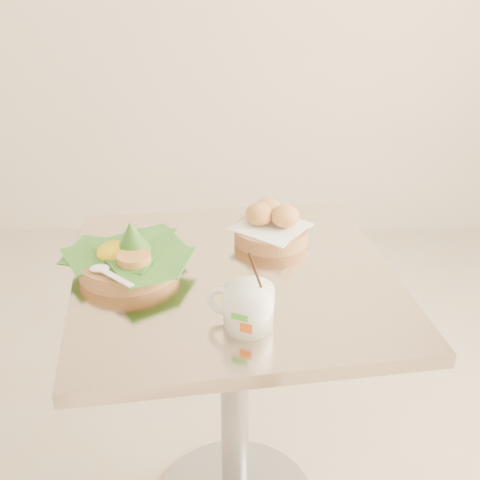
{
  "coord_description": "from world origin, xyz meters",
  "views": [
    {
      "loc": [
        0.21,
        -1.11,
        1.42
      ],
      "look_at": [
        0.21,
        0.07,
        0.82
      ],
      "focal_mm": 45.0,
      "sensor_mm": 36.0,
      "label": 1
    }
  ],
  "objects_px": {
    "cafe_table": "(234,353)",
    "coffee_mug": "(247,306)",
    "bread_basket": "(271,226)",
    "rice_basket": "(128,257)"
  },
  "relations": [
    {
      "from": "cafe_table",
      "to": "bread_basket",
      "type": "distance_m",
      "value": 0.32
    },
    {
      "from": "bread_basket",
      "to": "coffee_mug",
      "type": "height_order",
      "value": "coffee_mug"
    },
    {
      "from": "rice_basket",
      "to": "bread_basket",
      "type": "height_order",
      "value": "rice_basket"
    },
    {
      "from": "cafe_table",
      "to": "coffee_mug",
      "type": "distance_m",
      "value": 0.33
    },
    {
      "from": "cafe_table",
      "to": "coffee_mug",
      "type": "bearing_deg",
      "value": -82.3
    },
    {
      "from": "coffee_mug",
      "to": "bread_basket",
      "type": "bearing_deg",
      "value": 80.43
    },
    {
      "from": "cafe_table",
      "to": "bread_basket",
      "type": "bearing_deg",
      "value": 61.32
    },
    {
      "from": "cafe_table",
      "to": "bread_basket",
      "type": "height_order",
      "value": "bread_basket"
    },
    {
      "from": "rice_basket",
      "to": "coffee_mug",
      "type": "height_order",
      "value": "coffee_mug"
    },
    {
      "from": "rice_basket",
      "to": "coffee_mug",
      "type": "distance_m",
      "value": 0.33
    }
  ]
}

